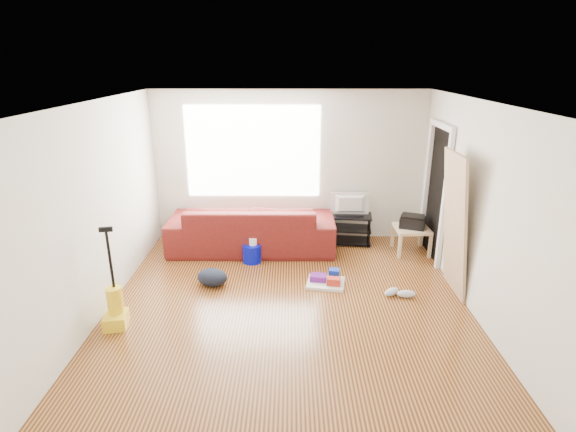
{
  "coord_description": "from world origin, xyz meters",
  "views": [
    {
      "loc": [
        0.03,
        -4.84,
        2.94
      ],
      "look_at": [
        -0.01,
        0.6,
        1.04
      ],
      "focal_mm": 28.0,
      "sensor_mm": 36.0,
      "label": 1
    }
  ],
  "objects_px": {
    "sofa": "(253,248)",
    "bucket": "(252,262)",
    "cleaning_tray": "(327,280)",
    "side_table": "(412,231)",
    "backpack": "(213,285)",
    "tv_stand": "(349,228)",
    "vacuum": "(115,308)"
  },
  "relations": [
    {
      "from": "sofa",
      "to": "bucket",
      "type": "distance_m",
      "value": 0.51
    },
    {
      "from": "sofa",
      "to": "cleaning_tray",
      "type": "height_order",
      "value": "sofa"
    },
    {
      "from": "cleaning_tray",
      "to": "side_table",
      "type": "bearing_deg",
      "value": 37.81
    },
    {
      "from": "cleaning_tray",
      "to": "backpack",
      "type": "xyz_separation_m",
      "value": [
        -1.58,
        -0.03,
        -0.06
      ]
    },
    {
      "from": "sofa",
      "to": "cleaning_tray",
      "type": "relative_size",
      "value": 4.68
    },
    {
      "from": "tv_stand",
      "to": "vacuum",
      "type": "xyz_separation_m",
      "value": [
        -3.01,
        -2.54,
        -0.03
      ]
    },
    {
      "from": "vacuum",
      "to": "bucket",
      "type": "bearing_deg",
      "value": 41.51
    },
    {
      "from": "cleaning_tray",
      "to": "vacuum",
      "type": "relative_size",
      "value": 0.47
    },
    {
      "from": "side_table",
      "to": "vacuum",
      "type": "xyz_separation_m",
      "value": [
        -3.95,
        -2.14,
        -0.13
      ]
    },
    {
      "from": "bucket",
      "to": "backpack",
      "type": "bearing_deg",
      "value": -122.89
    },
    {
      "from": "vacuum",
      "to": "cleaning_tray",
      "type": "bearing_deg",
      "value": 13.08
    },
    {
      "from": "cleaning_tray",
      "to": "backpack",
      "type": "distance_m",
      "value": 1.58
    },
    {
      "from": "backpack",
      "to": "cleaning_tray",
      "type": "bearing_deg",
      "value": 18.15
    },
    {
      "from": "side_table",
      "to": "sofa",
      "type": "bearing_deg",
      "value": 177.18
    },
    {
      "from": "bucket",
      "to": "vacuum",
      "type": "relative_size",
      "value": 0.23
    },
    {
      "from": "sofa",
      "to": "bucket",
      "type": "relative_size",
      "value": 9.41
    },
    {
      "from": "tv_stand",
      "to": "bucket",
      "type": "xyz_separation_m",
      "value": [
        -1.58,
        -0.78,
        -0.25
      ]
    },
    {
      "from": "bucket",
      "to": "cleaning_tray",
      "type": "distance_m",
      "value": 1.31
    },
    {
      "from": "backpack",
      "to": "vacuum",
      "type": "distance_m",
      "value": 1.4
    },
    {
      "from": "bucket",
      "to": "vacuum",
      "type": "bearing_deg",
      "value": -129.29
    },
    {
      "from": "bucket",
      "to": "vacuum",
      "type": "distance_m",
      "value": 2.28
    },
    {
      "from": "side_table",
      "to": "vacuum",
      "type": "distance_m",
      "value": 4.49
    },
    {
      "from": "tv_stand",
      "to": "vacuum",
      "type": "bearing_deg",
      "value": -133.26
    },
    {
      "from": "backpack",
      "to": "sofa",
      "type": "bearing_deg",
      "value": 87.37
    },
    {
      "from": "sofa",
      "to": "vacuum",
      "type": "height_order",
      "value": "vacuum"
    },
    {
      "from": "tv_stand",
      "to": "side_table",
      "type": "distance_m",
      "value": 1.02
    },
    {
      "from": "cleaning_tray",
      "to": "sofa",
      "type": "bearing_deg",
      "value": 132.44
    },
    {
      "from": "sofa",
      "to": "side_table",
      "type": "distance_m",
      "value": 2.58
    },
    {
      "from": "side_table",
      "to": "backpack",
      "type": "xyz_separation_m",
      "value": [
        -3.0,
        -1.14,
        -0.36
      ]
    },
    {
      "from": "bucket",
      "to": "backpack",
      "type": "xyz_separation_m",
      "value": [
        -0.49,
        -0.75,
        0.0
      ]
    },
    {
      "from": "sofa",
      "to": "side_table",
      "type": "relative_size",
      "value": 4.96
    },
    {
      "from": "bucket",
      "to": "cleaning_tray",
      "type": "height_order",
      "value": "cleaning_tray"
    }
  ]
}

